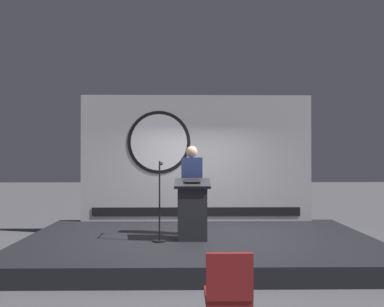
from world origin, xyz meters
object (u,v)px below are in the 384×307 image
podium (192,210)px  audience_chair_left (228,291)px  speaker_person (192,189)px  microphone_stand (160,212)px

podium → audience_chair_left: podium is taller
speaker_person → microphone_stand: bearing=-135.5°
podium → speaker_person: 0.59m
audience_chair_left → podium: bearing=95.2°
podium → microphone_stand: bearing=-171.6°
audience_chair_left → speaker_person: bearing=94.5°
speaker_person → microphone_stand: 0.89m
podium → audience_chair_left: bearing=-84.8°
podium → audience_chair_left: 3.31m
podium → audience_chair_left: (0.30, -3.28, -0.34)m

